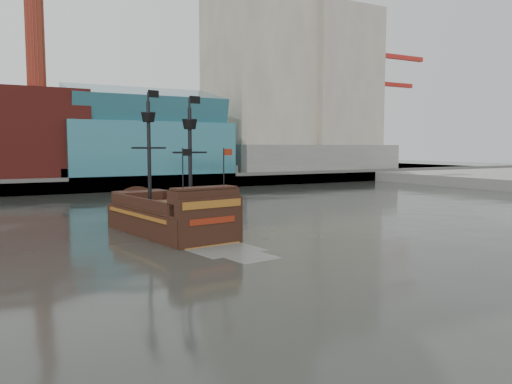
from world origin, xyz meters
TOP-DOWN VIEW (x-y plane):
  - ground at (0.00, 0.00)m, footprint 400.00×400.00m
  - promenade_far at (0.00, 92.00)m, footprint 220.00×60.00m
  - seawall at (0.00, 62.50)m, footprint 220.00×1.00m
  - skyline at (5.21, 84.56)m, footprint 149.00×45.00m
  - crane_a at (78.63, 82.00)m, footprint 22.50×4.00m
  - crane_b at (88.23, 92.00)m, footprint 19.10×4.00m
  - pirate_ship at (-3.22, 18.71)m, footprint 7.78×18.46m

SIDE VIEW (x-z plane):
  - ground at x=0.00m, z-range 0.00..0.00m
  - promenade_far at x=0.00m, z-range 0.00..2.00m
  - pirate_ship at x=-3.22m, z-range -5.48..7.91m
  - seawall at x=0.00m, z-range 0.00..2.60m
  - crane_b at x=88.23m, z-range 2.45..28.70m
  - crane_a at x=78.63m, z-range 2.99..35.24m
  - skyline at x=5.21m, z-range -6.45..55.55m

